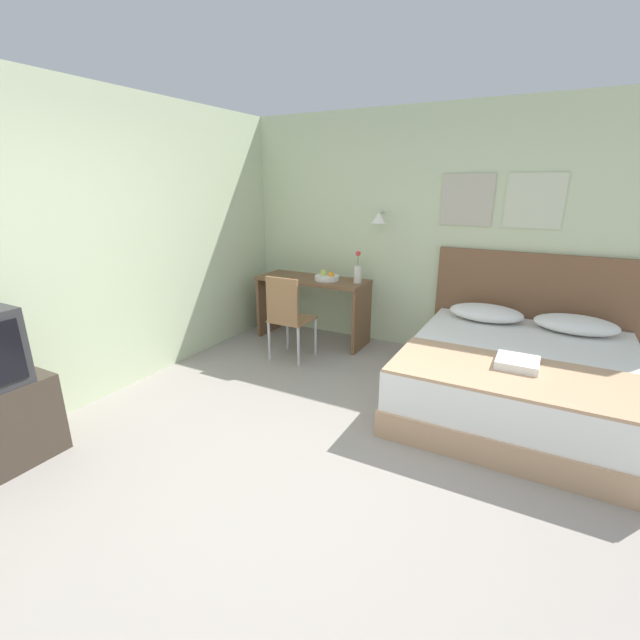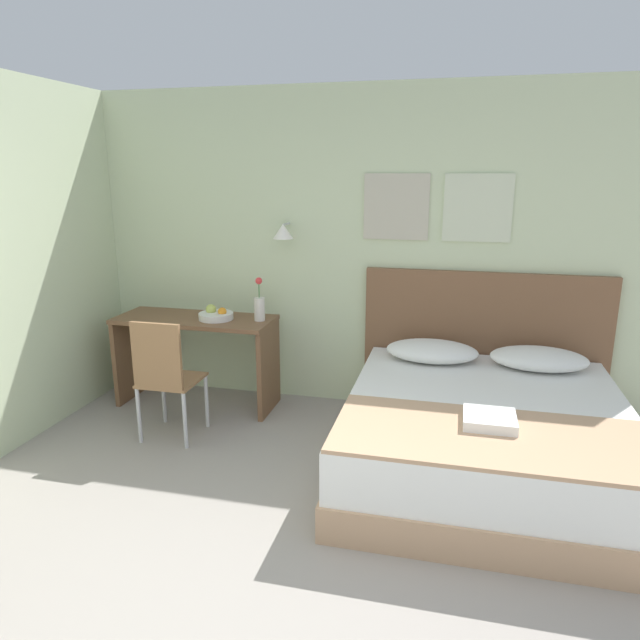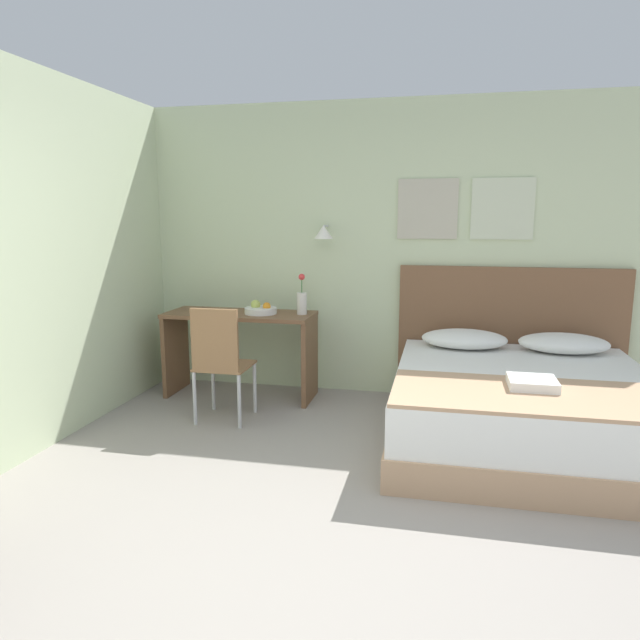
# 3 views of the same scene
# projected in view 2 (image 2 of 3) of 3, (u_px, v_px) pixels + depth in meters

# --- Properties ---
(wall_back) EXTENTS (5.25, 0.31, 2.65)m
(wall_back) POSITION_uv_depth(u_px,v_px,m) (354.00, 251.00, 4.76)
(wall_back) COLOR beige
(wall_back) RESTS_ON ground_plane
(bed) EXTENTS (1.81, 1.98, 0.54)m
(bed) POSITION_uv_depth(u_px,v_px,m) (484.00, 438.00, 3.77)
(bed) COLOR tan
(bed) RESTS_ON ground_plane
(headboard) EXTENTS (1.93, 0.06, 1.21)m
(headboard) POSITION_uv_depth(u_px,v_px,m) (483.00, 345.00, 4.64)
(headboard) COLOR brown
(headboard) RESTS_ON ground_plane
(pillow_left) EXTENTS (0.71, 0.44, 0.16)m
(pillow_left) POSITION_uv_depth(u_px,v_px,m) (432.00, 351.00, 4.45)
(pillow_left) COLOR white
(pillow_left) RESTS_ON bed
(pillow_right) EXTENTS (0.71, 0.44, 0.16)m
(pillow_right) POSITION_uv_depth(u_px,v_px,m) (539.00, 359.00, 4.27)
(pillow_right) COLOR white
(pillow_right) RESTS_ON bed
(throw_blanket) EXTENTS (1.76, 0.79, 0.02)m
(throw_blanket) POSITION_uv_depth(u_px,v_px,m) (491.00, 437.00, 3.16)
(throw_blanket) COLOR tan
(throw_blanket) RESTS_ON bed
(folded_towel_near_foot) EXTENTS (0.30, 0.29, 0.06)m
(folded_towel_near_foot) POSITION_uv_depth(u_px,v_px,m) (490.00, 419.00, 3.28)
(folded_towel_near_foot) COLOR white
(folded_towel_near_foot) RESTS_ON throw_blanket
(desk) EXTENTS (1.34, 0.53, 0.78)m
(desk) POSITION_uv_depth(u_px,v_px,m) (196.00, 343.00, 4.87)
(desk) COLOR brown
(desk) RESTS_ON ground_plane
(desk_chair) EXTENTS (0.41, 0.41, 0.94)m
(desk_chair) POSITION_uv_depth(u_px,v_px,m) (164.00, 372.00, 4.19)
(desk_chair) COLOR #8E6642
(desk_chair) RESTS_ON ground_plane
(fruit_bowl) EXTENTS (0.29, 0.29, 0.12)m
(fruit_bowl) POSITION_uv_depth(u_px,v_px,m) (216.00, 315.00, 4.75)
(fruit_bowl) COLOR silver
(fruit_bowl) RESTS_ON desk
(flower_vase) EXTENTS (0.09, 0.09, 0.36)m
(flower_vase) POSITION_uv_depth(u_px,v_px,m) (259.00, 306.00, 4.69)
(flower_vase) COLOR silver
(flower_vase) RESTS_ON desk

